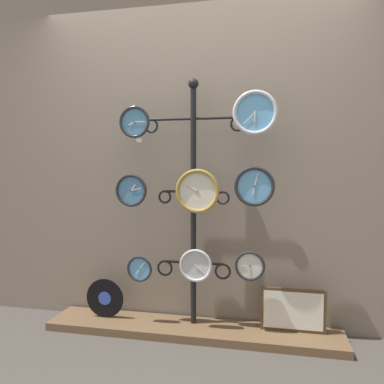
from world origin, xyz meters
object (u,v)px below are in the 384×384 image
object	(u,v)px
picture_frame	(293,310)
clock_top_left	(135,122)
clock_middle_center	(197,191)
clock_middle_right	(254,186)
clock_bottom_center	(196,265)
vinyl_record	(105,298)
clock_middle_left	(131,190)
display_stand	(193,246)
clock_bottom_left	(140,269)
clock_top_right	(255,113)
clock_bottom_right	(250,266)

from	to	relation	value
picture_frame	clock_top_left	bearing A→B (deg)	-176.01
clock_middle_center	clock_middle_right	world-z (taller)	clock_middle_right
clock_bottom_center	picture_frame	size ratio (longest dim) A/B	0.53
clock_middle_center	vinyl_record	xyz separation A→B (m)	(-0.75, 0.05, -0.86)
clock_middle_left	vinyl_record	xyz separation A→B (m)	(-0.25, 0.05, -0.86)
clock_middle_left	display_stand	bearing A→B (deg)	12.28
clock_middle_left	clock_bottom_left	world-z (taller)	clock_middle_left
clock_top_right	picture_frame	size ratio (longest dim) A/B	0.67
clock_middle_right	vinyl_record	size ratio (longest dim) A/B	0.91
clock_middle_left	clock_bottom_center	distance (m)	0.73
clock_middle_right	picture_frame	size ratio (longest dim) A/B	0.61
clock_top_left	clock_top_right	distance (m)	0.88
clock_middle_center	clock_middle_right	xyz separation A→B (m)	(0.40, -0.01, 0.04)
display_stand	clock_top_right	distance (m)	1.07
clock_bottom_left	vinyl_record	size ratio (longest dim) A/B	0.64
clock_middle_right	clock_bottom_left	xyz separation A→B (m)	(-0.85, 0.03, -0.63)
clock_top_left	picture_frame	size ratio (longest dim) A/B	0.51
display_stand	clock_bottom_left	world-z (taller)	display_stand
clock_middle_right	clock_bottom_right	size ratio (longest dim) A/B	1.31
clock_bottom_center	clock_bottom_right	distance (m)	0.39
clock_bottom_right	picture_frame	world-z (taller)	clock_bottom_right
clock_bottom_left	clock_middle_left	bearing A→B (deg)	-163.61
clock_bottom_left	picture_frame	size ratio (longest dim) A/B	0.43
clock_bottom_left	picture_frame	world-z (taller)	clock_bottom_left
clock_middle_right	clock_bottom_left	world-z (taller)	clock_middle_right
display_stand	clock_bottom_center	xyz separation A→B (m)	(0.04, -0.10, -0.12)
clock_middle_center	picture_frame	size ratio (longest dim) A/B	0.70
clock_top_right	clock_bottom_center	xyz separation A→B (m)	(-0.41, -0.00, -1.09)
clock_top_right	clock_middle_left	xyz separation A→B (m)	(-0.90, -0.00, -0.55)
display_stand	picture_frame	distance (m)	0.85
clock_middle_center	clock_bottom_right	size ratio (longest dim) A/B	1.50
clock_bottom_center	vinyl_record	size ratio (longest dim) A/B	0.79
picture_frame	clock_middle_center	bearing A→B (deg)	-172.73
clock_bottom_center	vinyl_record	xyz separation A→B (m)	(-0.74, 0.05, -0.32)
clock_middle_left	clock_middle_right	world-z (taller)	clock_middle_right
display_stand	clock_middle_right	distance (m)	0.66
clock_top_left	clock_middle_left	distance (m)	0.51
display_stand	clock_middle_left	bearing A→B (deg)	-167.72
clock_middle_center	clock_bottom_center	bearing A→B (deg)	-165.56
display_stand	clock_bottom_left	xyz separation A→B (m)	(-0.40, -0.08, -0.17)
clock_top_left	clock_top_right	bearing A→B (deg)	-0.53
display_stand	clock_middle_center	distance (m)	0.43
clock_top_right	clock_bottom_left	xyz separation A→B (m)	(-0.85, 0.01, -1.14)
clock_bottom_right	picture_frame	distance (m)	0.46
vinyl_record	picture_frame	bearing A→B (deg)	1.48
clock_middle_center	vinyl_record	distance (m)	1.14
clock_middle_right	clock_bottom_center	bearing A→B (deg)	178.40
clock_top_right	display_stand	bearing A→B (deg)	167.94
display_stand	picture_frame	size ratio (longest dim) A/B	4.12
clock_middle_right	clock_bottom_right	distance (m)	0.57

